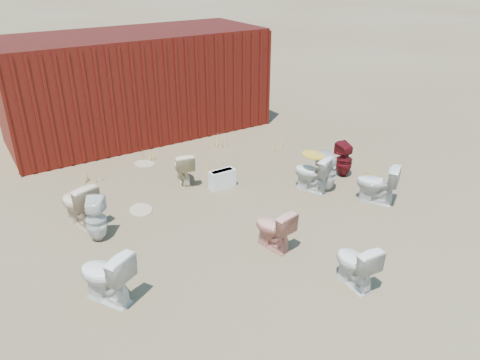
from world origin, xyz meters
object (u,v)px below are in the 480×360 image
toilet_back_a (96,220)px  loose_tank (222,179)px  toilet_back_beige_left (78,203)px  shipping_container (137,84)px  toilet_back_beige_right (183,167)px  toilet_front_e (377,184)px  toilet_front_a (105,276)px  toilet_back_e (327,172)px  toilet_front_maroon (344,160)px  toilet_back_yellowlid (312,173)px  toilet_front_c (355,264)px  toilet_front_pink (274,228)px

toilet_back_a → loose_tank: 2.60m
toilet_back_beige_left → loose_tank: (2.63, -0.09, -0.21)m
shipping_container → toilet_back_beige_right: shipping_container is taller
shipping_container → toilet_front_e: bearing=-69.2°
toilet_front_a → toilet_back_e: size_ratio=1.03×
toilet_back_e → toilet_front_a: bearing=14.4°
toilet_front_maroon → shipping_container: bearing=-58.1°
shipping_container → toilet_front_e: (2.16, -5.69, -0.84)m
toilet_back_beige_right → toilet_back_e: (2.11, -1.70, 0.04)m
toilet_front_a → loose_tank: bearing=-174.0°
toilet_back_beige_right → toilet_back_e: bearing=154.9°
toilet_back_beige_left → toilet_back_yellowlid: bearing=149.7°
toilet_back_e → loose_tank: size_ratio=1.47×
toilet_front_a → loose_tank: (2.86, 1.99, -0.20)m
toilet_front_c → toilet_back_e: (1.56, 2.30, 0.04)m
toilet_back_yellowlid → toilet_back_e: 0.28m
toilet_front_maroon → toilet_back_a: (-4.83, 0.32, 0.01)m
shipping_container → toilet_back_beige_right: (-0.38, -3.17, -0.87)m
toilet_front_c → toilet_front_maroon: 3.45m
toilet_back_a → toilet_back_e: bearing=-159.5°
toilet_front_a → toilet_back_yellowlid: bearing=164.6°
toilet_back_a → toilet_front_c: bearing=160.3°
toilet_back_beige_left → toilet_back_e: bearing=148.5°
toilet_back_beige_left → toilet_back_yellowlid: toilet_back_beige_left is taller
shipping_container → toilet_back_e: (1.73, -4.87, -0.83)m
toilet_back_e → toilet_back_yellowlid: bearing=-30.3°
shipping_container → toilet_front_a: 6.38m
toilet_back_beige_right → toilet_back_beige_left: bearing=26.4°
toilet_back_beige_right → loose_tank: 0.79m
toilet_front_c → toilet_front_maroon: toilet_front_maroon is taller
shipping_container → loose_tank: 3.87m
shipping_container → toilet_back_a: bearing=-119.3°
toilet_back_a → loose_tank: toilet_back_a is taller
toilet_front_a → toilet_front_maroon: toilet_front_a is taller
toilet_front_a → toilet_back_beige_right: (2.33, 2.55, -0.05)m
toilet_front_a → toilet_front_e: 4.87m
toilet_front_pink → toilet_back_beige_left: toilet_back_beige_left is taller
toilet_front_pink → toilet_back_beige_right: bearing=-97.3°
loose_tank → toilet_back_a: bearing=-168.3°
toilet_front_a → toilet_back_beige_right: toilet_front_a is taller
toilet_back_beige_left → loose_tank: bearing=162.8°
toilet_back_a → toilet_front_e: bearing=-168.5°
toilet_front_c → toilet_front_e: bearing=-139.2°
toilet_front_e → toilet_front_pink: bearing=-27.7°
shipping_container → toilet_back_e: size_ratio=8.15×
toilet_front_e → loose_tank: 2.81m
toilet_back_yellowlid → toilet_front_e: bearing=102.3°
toilet_front_a → toilet_back_a: bearing=-131.2°
toilet_back_e → loose_tank: 1.96m
toilet_back_beige_right → toilet_back_yellowlid: size_ratio=0.93×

